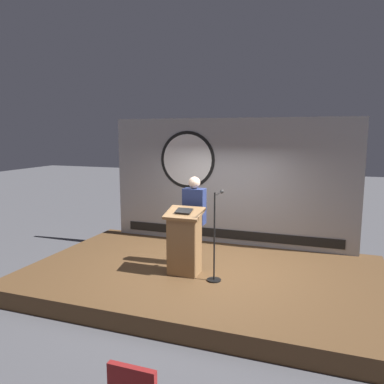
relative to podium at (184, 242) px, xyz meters
name	(u,v)px	position (x,y,z in m)	size (l,w,h in m)	color
ground_plane	(203,285)	(0.26, 0.27, -0.88)	(40.00, 40.00, 0.00)	#4C4C51
stage_platform	(203,278)	(0.26, 0.27, -0.73)	(6.40, 4.00, 0.30)	brown
banner_display	(228,182)	(0.23, 2.12, 0.83)	(5.51, 0.12, 2.81)	#9E9EA3
podium	(184,242)	(0.00, 0.00, 0.00)	(0.64, 0.50, 1.19)	olive
speaker_person	(194,221)	(0.02, 0.48, 0.29)	(0.40, 0.26, 1.69)	black
microphone_stand	(215,249)	(0.60, -0.09, -0.03)	(0.24, 0.59, 1.52)	black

